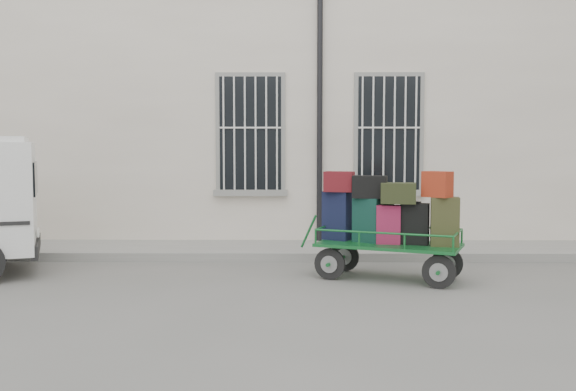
% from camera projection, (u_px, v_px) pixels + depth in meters
% --- Properties ---
extents(ground, '(80.00, 80.00, 0.00)m').
position_uv_depth(ground, '(264.00, 278.00, 9.71)').
color(ground, slate).
rests_on(ground, ground).
extents(building, '(24.00, 5.15, 6.00)m').
position_uv_depth(building, '(275.00, 104.00, 14.97)').
color(building, beige).
rests_on(building, ground).
extents(sidewalk, '(24.00, 1.70, 0.15)m').
position_uv_depth(sidewalk, '(270.00, 250.00, 11.89)').
color(sidewalk, gray).
rests_on(sidewalk, ground).
extents(luggage_cart, '(2.46, 1.66, 1.63)m').
position_uv_depth(luggage_cart, '(388.00, 221.00, 9.54)').
color(luggage_cart, black).
rests_on(luggage_cart, ground).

